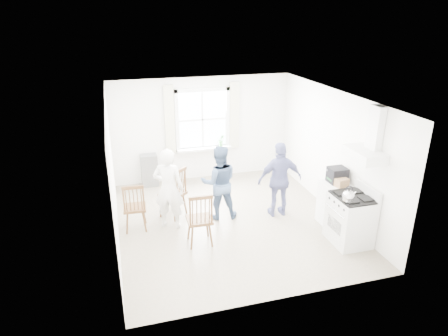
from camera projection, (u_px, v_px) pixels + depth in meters
room_shell at (231, 163)px, 7.80m from camera, size 4.62×5.12×2.64m
window_assembly at (203, 123)px, 9.93m from camera, size 1.88×0.24×1.70m
range_hood at (368, 145)px, 6.90m from camera, size 0.45×0.76×0.94m
shelf_unit at (149, 170)px, 9.86m from camera, size 0.40×0.30×0.80m
gas_stove at (350, 219)px, 7.38m from camera, size 0.68×0.76×1.12m
kettle at (348, 196)px, 6.98m from camera, size 0.21×0.21×0.30m
low_cabinet at (334, 204)px, 8.04m from camera, size 0.50×0.55×0.90m
stereo_stack at (337, 175)px, 7.87m from camera, size 0.34×0.31×0.31m
cardboard_box at (342, 183)px, 7.70m from camera, size 0.28×0.22×0.16m
windsor_chair_a at (134, 203)px, 7.68m from camera, size 0.46×0.45×1.02m
windsor_chair_b at (200, 215)px, 7.17m from camera, size 0.47×0.46×1.07m
windsor_chair_c at (177, 188)px, 8.23m from camera, size 0.65×0.65×1.10m
person_left at (169, 189)px, 7.79m from camera, size 0.79×0.79×1.66m
person_mid at (219, 182)px, 8.19m from camera, size 0.87×0.87×1.57m
person_right at (280, 180)px, 8.27m from camera, size 0.98×0.98×1.61m
potted_plant at (221, 140)px, 10.14m from camera, size 0.18×0.18×0.31m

